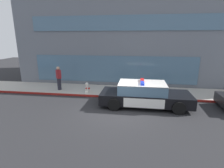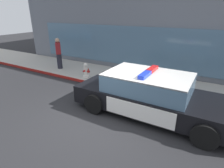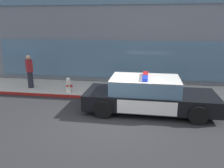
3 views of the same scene
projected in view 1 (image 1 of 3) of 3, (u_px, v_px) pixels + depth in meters
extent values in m
plane|color=#262628|center=(116.00, 112.00, 9.31)|extent=(48.00, 48.00, 0.00)
cube|color=#B2ADA3|center=(122.00, 91.00, 12.67)|extent=(48.00, 2.63, 0.15)
cube|color=maroon|center=(120.00, 97.00, 11.40)|extent=(28.80, 0.04, 0.14)
cube|color=slate|center=(145.00, 42.00, 17.53)|extent=(21.27, 9.72, 6.82)
cube|color=slate|center=(113.00, 69.00, 13.71)|extent=(12.76, 0.08, 2.10)
cube|color=slate|center=(148.00, 23.00, 12.47)|extent=(17.87, 0.08, 1.10)
cube|color=black|center=(145.00, 97.00, 10.06)|extent=(5.12, 1.95, 0.60)
cube|color=silver|center=(175.00, 96.00, 9.78)|extent=(1.75, 1.90, 0.05)
cube|color=silver|center=(115.00, 93.00, 10.27)|extent=(1.44, 1.89, 0.05)
cube|color=silver|center=(143.00, 92.00, 11.00)|extent=(2.14, 0.04, 0.51)
cube|color=silver|center=(144.00, 103.00, 9.14)|extent=(2.14, 0.04, 0.51)
cube|color=yellow|center=(143.00, 92.00, 11.02)|extent=(0.22, 0.01, 0.26)
cube|color=slate|center=(142.00, 88.00, 9.94)|extent=(2.67, 1.75, 0.60)
cube|color=silver|center=(142.00, 83.00, 9.87)|extent=(2.67, 1.75, 0.04)
cube|color=red|center=(142.00, 80.00, 10.18)|extent=(0.20, 0.66, 0.11)
cube|color=blue|center=(142.00, 83.00, 9.52)|extent=(0.20, 0.66, 0.11)
cylinder|color=black|center=(172.00, 96.00, 10.78)|extent=(0.68, 0.22, 0.68)
cylinder|color=black|center=(179.00, 108.00, 8.94)|extent=(0.68, 0.22, 0.68)
cylinder|color=black|center=(118.00, 94.00, 11.26)|extent=(0.68, 0.22, 0.68)
cylinder|color=black|center=(114.00, 105.00, 9.42)|extent=(0.68, 0.22, 0.68)
cylinder|color=silver|center=(87.00, 92.00, 12.10)|extent=(0.28, 0.28, 0.10)
cylinder|color=silver|center=(87.00, 88.00, 12.03)|extent=(0.19, 0.19, 0.45)
sphere|color=silver|center=(87.00, 84.00, 11.96)|extent=(0.22, 0.22, 0.22)
cylinder|color=#B21E19|center=(87.00, 83.00, 11.94)|extent=(0.06, 0.06, 0.05)
cylinder|color=#B21E19|center=(86.00, 88.00, 11.89)|extent=(0.09, 0.10, 0.09)
cylinder|color=#B21E19|center=(87.00, 87.00, 12.16)|extent=(0.09, 0.10, 0.09)
cylinder|color=#B21E19|center=(89.00, 88.00, 12.02)|extent=(0.10, 0.12, 0.12)
cylinder|color=#23232D|center=(59.00, 84.00, 12.73)|extent=(0.28, 0.28, 0.85)
cube|color=maroon|center=(58.00, 74.00, 12.54)|extent=(0.46, 0.47, 0.62)
sphere|color=tan|center=(58.00, 68.00, 12.43)|extent=(0.24, 0.24, 0.24)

